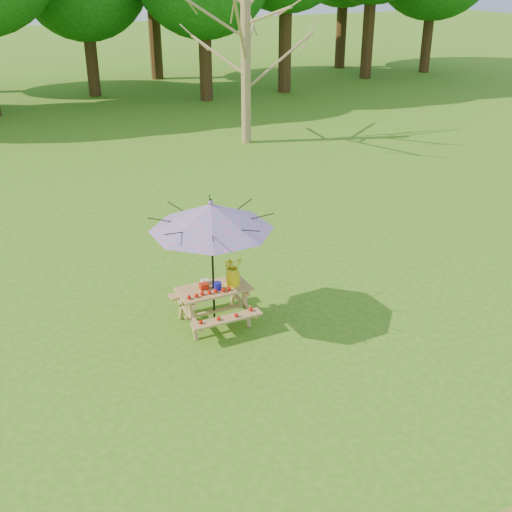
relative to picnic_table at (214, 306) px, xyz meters
name	(u,v)px	position (x,y,z in m)	size (l,w,h in m)	color
picnic_table	(214,306)	(0.00, 0.00, 0.00)	(1.20, 1.32, 0.67)	#9F6E48
patio_umbrella	(211,217)	(0.00, 0.00, 1.62)	(2.69, 2.69, 2.25)	black
produce_bins	(210,285)	(-0.05, 0.03, 0.40)	(0.33, 0.42, 0.13)	#B1210E
tomatoes_row	(209,292)	(-0.15, -0.18, 0.38)	(0.77, 0.13, 0.07)	red
flower_bucket	(233,270)	(0.34, -0.03, 0.62)	(0.33, 0.29, 0.52)	yellow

